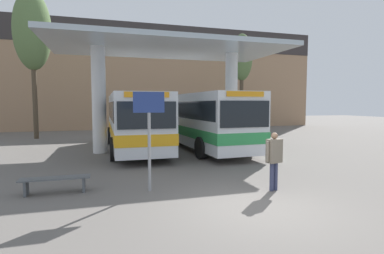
# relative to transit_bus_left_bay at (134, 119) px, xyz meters

# --- Properties ---
(ground_plane) EXTENTS (100.00, 100.00, 0.00)m
(ground_plane) POSITION_rel_transit_bus_left_bay_xyz_m (1.87, -10.37, -1.72)
(ground_plane) COLOR #605B56
(townhouse_backdrop) EXTENTS (40.00, 0.58, 10.71)m
(townhouse_backdrop) POSITION_rel_transit_bus_left_bay_xyz_m (1.87, 14.19, 4.49)
(townhouse_backdrop) COLOR #9E7A5B
(townhouse_backdrop) RESTS_ON ground_plane
(station_canopy) EXTENTS (12.45, 6.44, 5.74)m
(station_canopy) POSITION_rel_transit_bus_left_bay_xyz_m (1.87, -0.56, 3.25)
(station_canopy) COLOR silver
(station_canopy) RESTS_ON ground_plane
(transit_bus_left_bay) EXTENTS (2.80, 10.23, 3.06)m
(transit_bus_left_bay) POSITION_rel_transit_bus_left_bay_xyz_m (0.00, 0.00, 0.00)
(transit_bus_left_bay) COLOR silver
(transit_bus_left_bay) RESTS_ON ground_plane
(transit_bus_center_bay) EXTENTS (3.04, 10.20, 3.11)m
(transit_bus_center_bay) POSITION_rel_transit_bus_left_bay_xyz_m (3.75, -0.61, 0.02)
(transit_bus_center_bay) COLOR silver
(transit_bus_center_bay) RESTS_ON ground_plane
(waiting_bench_near_pillar) EXTENTS (1.90, 0.44, 0.46)m
(waiting_bench_near_pillar) POSITION_rel_transit_bus_left_bay_xyz_m (-3.00, -7.68, -1.38)
(waiting_bench_near_pillar) COLOR #4C5156
(waiting_bench_near_pillar) RESTS_ON ground_plane
(info_sign_platform) EXTENTS (0.90, 0.09, 2.90)m
(info_sign_platform) POSITION_rel_transit_bus_left_bay_xyz_m (-0.38, -8.20, 0.35)
(info_sign_platform) COLOR gray
(info_sign_platform) RESTS_ON ground_plane
(pedestrian_waiting) EXTENTS (0.64, 0.35, 1.72)m
(pedestrian_waiting) POSITION_rel_transit_bus_left_bay_xyz_m (3.13, -9.21, -0.67)
(pedestrian_waiting) COLOR #333856
(pedestrian_waiting) RESTS_ON ground_plane
(poplar_tree_behind_left) EXTENTS (1.90, 1.90, 8.86)m
(poplar_tree_behind_left) POSITION_rel_transit_bus_left_bay_xyz_m (10.47, 8.13, 4.88)
(poplar_tree_behind_left) COLOR #473A2B
(poplar_tree_behind_left) RESTS_ON ground_plane
(poplar_tree_behind_right) EXTENTS (2.59, 2.59, 10.70)m
(poplar_tree_behind_right) POSITION_rel_transit_bus_left_bay_xyz_m (-6.43, 7.51, 6.04)
(poplar_tree_behind_right) COLOR #473A2B
(poplar_tree_behind_right) RESTS_ON ground_plane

